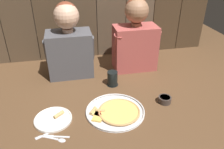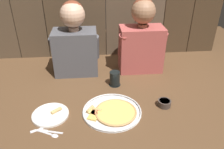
# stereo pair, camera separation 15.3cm
# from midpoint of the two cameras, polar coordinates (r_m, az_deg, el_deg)

# --- Properties ---
(ground_plane) EXTENTS (3.20, 3.20, 0.00)m
(ground_plane) POSITION_cam_midpoint_polar(r_m,az_deg,el_deg) (1.55, -1.84, -7.66)
(ground_plane) COLOR brown
(pizza_tray) EXTENTS (0.39, 0.39, 0.03)m
(pizza_tray) POSITION_cam_midpoint_polar(r_m,az_deg,el_deg) (1.47, -1.98, -9.45)
(pizza_tray) COLOR silver
(pizza_tray) RESTS_ON ground
(dinner_plate) EXTENTS (0.23, 0.23, 0.03)m
(dinner_plate) POSITION_cam_midpoint_polar(r_m,az_deg,el_deg) (1.48, -17.65, -10.83)
(dinner_plate) COLOR white
(dinner_plate) RESTS_ON ground
(drinking_glass) EXTENTS (0.09, 0.09, 0.11)m
(drinking_glass) POSITION_cam_midpoint_polar(r_m,az_deg,el_deg) (1.73, -2.42, -1.10)
(drinking_glass) COLOR black
(drinking_glass) RESTS_ON ground
(dipping_bowl) EXTENTS (0.09, 0.09, 0.04)m
(dipping_bowl) POSITION_cam_midpoint_polar(r_m,az_deg,el_deg) (1.58, 10.57, -6.31)
(dipping_bowl) COLOR #3D332D
(dipping_bowl) RESTS_ON ground
(table_fork) EXTENTS (0.13, 0.07, 0.01)m
(table_fork) POSITION_cam_midpoint_polar(r_m,az_deg,el_deg) (1.41, -19.77, -14.29)
(table_fork) COLOR silver
(table_fork) RESTS_ON ground
(table_knife) EXTENTS (0.15, 0.06, 0.01)m
(table_knife) POSITION_cam_midpoint_polar(r_m,az_deg,el_deg) (1.38, -17.31, -14.93)
(table_knife) COLOR silver
(table_knife) RESTS_ON ground
(table_spoon) EXTENTS (0.13, 0.08, 0.01)m
(table_spoon) POSITION_cam_midpoint_polar(r_m,az_deg,el_deg) (1.36, -16.85, -15.60)
(table_spoon) COLOR silver
(table_spoon) RESTS_ON ground
(diner_left) EXTENTS (0.39, 0.23, 0.59)m
(diner_left) POSITION_cam_midpoint_polar(r_m,az_deg,el_deg) (1.83, -13.26, 7.70)
(diner_left) COLOR #4C4C51
(diner_left) RESTS_ON ground
(diner_right) EXTENTS (0.39, 0.21, 0.61)m
(diner_right) POSITION_cam_midpoint_polar(r_m,az_deg,el_deg) (1.89, 3.64, 9.42)
(diner_right) COLOR #AD4C47
(diner_right) RESTS_ON ground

